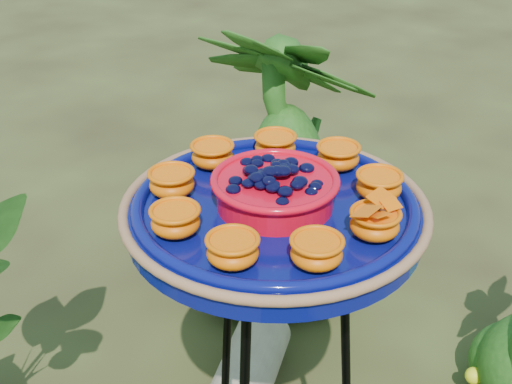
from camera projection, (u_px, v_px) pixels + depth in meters
feeder_dish at (275, 206)px, 1.16m from camera, size 0.60×0.60×0.11m
shrub_back_right at (286, 167)px, 2.34m from camera, size 0.62×0.62×0.99m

